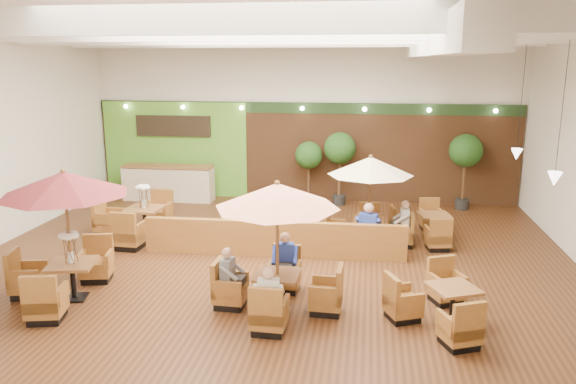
% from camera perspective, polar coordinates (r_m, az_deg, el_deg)
% --- Properties ---
extents(room, '(14.04, 14.00, 5.52)m').
position_cam_1_polar(room, '(13.77, 0.22, 9.34)').
color(room, '#381E0F').
rests_on(room, ground).
extents(service_counter, '(3.00, 0.75, 1.18)m').
position_cam_1_polar(service_counter, '(19.11, -12.04, 0.91)').
color(service_counter, beige).
rests_on(service_counter, ground).
extents(booth_divider, '(6.25, 0.34, 0.86)m').
position_cam_1_polar(booth_divider, '(13.36, -1.47, -4.78)').
color(booth_divider, brown).
rests_on(booth_divider, ground).
extents(table_0, '(2.52, 2.64, 2.60)m').
position_cam_1_polar(table_0, '(11.42, -21.87, -1.43)').
color(table_0, brown).
rests_on(table_0, ground).
extents(table_1, '(2.42, 2.42, 2.48)m').
position_cam_1_polar(table_1, '(10.17, -1.10, -3.10)').
color(table_1, brown).
rests_on(table_1, ground).
extents(table_2, '(2.25, 2.25, 2.31)m').
position_cam_1_polar(table_2, '(14.04, 8.32, 0.89)').
color(table_2, brown).
rests_on(table_2, ground).
extents(table_3, '(1.80, 2.68, 1.57)m').
position_cam_1_polar(table_3, '(15.40, -15.25, -2.71)').
color(table_3, brown).
rests_on(table_3, ground).
extents(table_4, '(1.74, 2.47, 0.86)m').
position_cam_1_polar(table_4, '(10.52, 14.97, -11.03)').
color(table_4, brown).
rests_on(table_4, ground).
extents(table_5, '(1.61, 2.34, 0.85)m').
position_cam_1_polar(table_5, '(15.11, 13.69, -3.47)').
color(table_5, brown).
rests_on(table_5, ground).
extents(topiary_0, '(0.88, 0.88, 2.04)m').
position_cam_1_polar(topiary_0, '(18.05, 2.11, 3.51)').
color(topiary_0, black).
rests_on(topiary_0, ground).
extents(topiary_1, '(1.01, 1.01, 2.35)m').
position_cam_1_polar(topiary_1, '(17.93, 5.28, 4.16)').
color(topiary_1, black).
rests_on(topiary_1, ground).
extents(topiary_2, '(1.02, 1.02, 2.37)m').
position_cam_1_polar(topiary_2, '(18.15, 17.59, 3.74)').
color(topiary_2, black).
rests_on(topiary_2, ground).
extents(diner_0, '(0.38, 0.31, 0.75)m').
position_cam_1_polar(diner_0, '(9.66, -1.97, -10.09)').
color(diner_0, silver).
rests_on(diner_0, ground).
extents(diner_1, '(0.38, 0.31, 0.75)m').
position_cam_1_polar(diner_1, '(11.32, -0.33, -6.50)').
color(diner_1, '#243A9E').
rests_on(diner_1, ground).
extents(diner_2, '(0.30, 0.36, 0.71)m').
position_cam_1_polar(diner_2, '(10.67, -5.93, -7.94)').
color(diner_2, slate).
rests_on(diner_2, ground).
extents(diner_3, '(0.45, 0.39, 0.86)m').
position_cam_1_polar(diner_3, '(13.42, 8.19, -3.27)').
color(diner_3, '#243A9E').
rests_on(diner_3, ground).
extents(diner_4, '(0.29, 0.36, 0.73)m').
position_cam_1_polar(diner_4, '(14.27, 11.59, -2.62)').
color(diner_4, silver).
rests_on(diner_4, ground).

